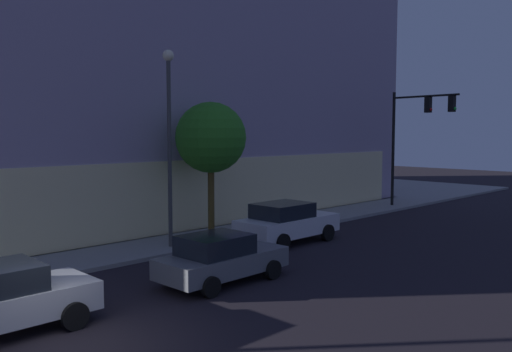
{
  "coord_description": "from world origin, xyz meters",
  "views": [
    {
      "loc": [
        -4.83,
        -10.52,
        4.61
      ],
      "look_at": [
        8.73,
        3.18,
        3.02
      ],
      "focal_mm": 37.06,
      "sensor_mm": 36.0,
      "label": 1
    }
  ],
  "objects_px": {
    "traffic_light_far_corner": "(415,125)",
    "car_silver": "(0,299)",
    "car_grey": "(221,258)",
    "sidewalk_tree": "(211,138)",
    "car_white": "(287,222)",
    "street_lamp_sidewalk": "(169,123)",
    "modern_building": "(83,69)"
  },
  "relations": [
    {
      "from": "sidewalk_tree",
      "to": "car_silver",
      "type": "height_order",
      "value": "sidewalk_tree"
    },
    {
      "from": "street_lamp_sidewalk",
      "to": "car_white",
      "type": "distance_m",
      "value": 6.33
    },
    {
      "from": "street_lamp_sidewalk",
      "to": "traffic_light_far_corner",
      "type": "bearing_deg",
      "value": -4.62
    },
    {
      "from": "street_lamp_sidewalk",
      "to": "car_grey",
      "type": "bearing_deg",
      "value": -107.93
    },
    {
      "from": "street_lamp_sidewalk",
      "to": "car_white",
      "type": "xyz_separation_m",
      "value": [
        4.27,
        -2.27,
        -4.08
      ]
    },
    {
      "from": "car_grey",
      "to": "car_white",
      "type": "distance_m",
      "value": 6.34
    },
    {
      "from": "sidewalk_tree",
      "to": "car_silver",
      "type": "distance_m",
      "value": 12.06
    },
    {
      "from": "traffic_light_far_corner",
      "to": "sidewalk_tree",
      "type": "height_order",
      "value": "traffic_light_far_corner"
    },
    {
      "from": "street_lamp_sidewalk",
      "to": "car_white",
      "type": "height_order",
      "value": "street_lamp_sidewalk"
    },
    {
      "from": "modern_building",
      "to": "car_silver",
      "type": "relative_size",
      "value": 8.42
    },
    {
      "from": "traffic_light_far_corner",
      "to": "sidewalk_tree",
      "type": "bearing_deg",
      "value": 172.36
    },
    {
      "from": "street_lamp_sidewalk",
      "to": "sidewalk_tree",
      "type": "height_order",
      "value": "street_lamp_sidewalk"
    },
    {
      "from": "modern_building",
      "to": "car_white",
      "type": "relative_size",
      "value": 7.29
    },
    {
      "from": "traffic_light_far_corner",
      "to": "car_silver",
      "type": "xyz_separation_m",
      "value": [
        -24.46,
        -3.07,
        -4.21
      ]
    },
    {
      "from": "car_white",
      "to": "car_silver",
      "type": "bearing_deg",
      "value": -170.02
    },
    {
      "from": "sidewalk_tree",
      "to": "car_white",
      "type": "xyz_separation_m",
      "value": [
        1.74,
        -2.82,
        -3.5
      ]
    },
    {
      "from": "traffic_light_far_corner",
      "to": "car_white",
      "type": "xyz_separation_m",
      "value": [
        -12.32,
        -0.93,
        -4.17
      ]
    },
    {
      "from": "modern_building",
      "to": "car_silver",
      "type": "xyz_separation_m",
      "value": [
        -11.52,
        -18.55,
        -7.71
      ]
    },
    {
      "from": "sidewalk_tree",
      "to": "car_grey",
      "type": "bearing_deg",
      "value": -127.41
    },
    {
      "from": "car_grey",
      "to": "sidewalk_tree",
      "type": "bearing_deg",
      "value": 52.59
    },
    {
      "from": "traffic_light_far_corner",
      "to": "car_silver",
      "type": "bearing_deg",
      "value": -172.84
    },
    {
      "from": "traffic_light_far_corner",
      "to": "car_grey",
      "type": "relative_size",
      "value": 1.63
    },
    {
      "from": "street_lamp_sidewalk",
      "to": "car_silver",
      "type": "height_order",
      "value": "street_lamp_sidewalk"
    },
    {
      "from": "car_silver",
      "to": "car_grey",
      "type": "xyz_separation_m",
      "value": [
        6.33,
        -0.38,
        -0.06
      ]
    },
    {
      "from": "car_silver",
      "to": "car_white",
      "type": "height_order",
      "value": "car_white"
    },
    {
      "from": "modern_building",
      "to": "street_lamp_sidewalk",
      "type": "height_order",
      "value": "modern_building"
    },
    {
      "from": "sidewalk_tree",
      "to": "car_grey",
      "type": "distance_m",
      "value": 7.62
    },
    {
      "from": "car_silver",
      "to": "sidewalk_tree",
      "type": "bearing_deg",
      "value": 25.47
    },
    {
      "from": "modern_building",
      "to": "street_lamp_sidewalk",
      "type": "relative_size",
      "value": 4.46
    },
    {
      "from": "traffic_light_far_corner",
      "to": "car_white",
      "type": "relative_size",
      "value": 1.48
    },
    {
      "from": "traffic_light_far_corner",
      "to": "car_grey",
      "type": "bearing_deg",
      "value": -169.23
    },
    {
      "from": "traffic_light_far_corner",
      "to": "street_lamp_sidewalk",
      "type": "distance_m",
      "value": 16.64
    }
  ]
}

